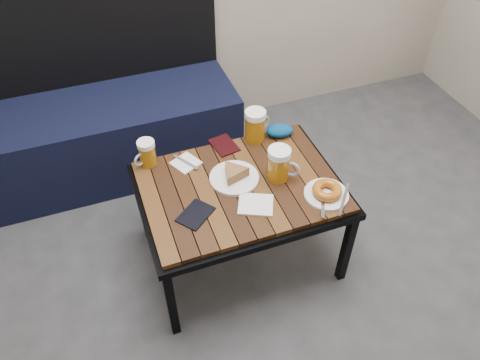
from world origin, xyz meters
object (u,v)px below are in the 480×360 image
object	(u,v)px
beer_mug_right	(279,164)
passport_navy	(196,214)
passport_burgundy	(224,145)
cafe_table	(240,192)
beer_mug_centre	(256,125)
plate_pie	(234,175)
beer_mug_left	(147,153)
bench	(105,128)
knit_pouch	(280,131)
plate_bagel	(327,192)

from	to	relation	value
beer_mug_right	passport_navy	size ratio (longest dim) A/B	1.10
beer_mug_right	passport_burgundy	bearing A→B (deg)	155.74
beer_mug_right	cafe_table	bearing A→B (deg)	-147.38
beer_mug_right	passport_burgundy	xyz separation A→B (m)	(-0.15, 0.27, -0.07)
cafe_table	beer_mug_centre	distance (m)	0.33
plate_pie	cafe_table	bearing A→B (deg)	-74.47
cafe_table	passport_navy	xyz separation A→B (m)	(-0.22, -0.10, 0.05)
beer_mug_left	plate_pie	size ratio (longest dim) A/B	0.58
bench	beer_mug_centre	distance (m)	0.91
cafe_table	beer_mug_centre	world-z (taller)	beer_mug_centre
bench	passport_burgundy	size ratio (longest dim) A/B	10.35
bench	beer_mug_left	distance (m)	0.66
passport_navy	cafe_table	bearing A→B (deg)	75.39
passport_burgundy	beer_mug_left	bearing A→B (deg)	170.25
passport_navy	beer_mug_right	bearing A→B (deg)	63.71
beer_mug_right	passport_navy	distance (m)	0.40
beer_mug_centre	plate_pie	size ratio (longest dim) A/B	0.73
beer_mug_centre	passport_burgundy	world-z (taller)	beer_mug_centre
cafe_table	passport_burgundy	bearing A→B (deg)	85.88
beer_mug_left	beer_mug_centre	world-z (taller)	beer_mug_centre
beer_mug_centre	bench	bearing A→B (deg)	113.00
passport_navy	knit_pouch	bearing A→B (deg)	85.72
beer_mug_centre	knit_pouch	world-z (taller)	beer_mug_centre
beer_mug_left	beer_mug_centre	size ratio (longest dim) A/B	0.80
passport_navy	plate_pie	bearing A→B (deg)	84.97
beer_mug_left	passport_navy	distance (m)	0.38
beer_mug_left	passport_navy	bearing A→B (deg)	79.37
bench	knit_pouch	bearing A→B (deg)	-38.79
beer_mug_centre	plate_bagel	xyz separation A→B (m)	(0.14, -0.44, -0.06)
bench	knit_pouch	size ratio (longest dim) A/B	11.26
knit_pouch	passport_burgundy	bearing A→B (deg)	176.49
plate_bagel	knit_pouch	xyz separation A→B (m)	(-0.02, 0.42, 0.01)
plate_pie	passport_burgundy	bearing A→B (deg)	82.24
beer_mug_left	bench	bearing A→B (deg)	-104.19
cafe_table	beer_mug_right	size ratio (longest dim) A/B	5.53
cafe_table	passport_navy	bearing A→B (deg)	-156.22
cafe_table	beer_mug_left	size ratio (longest dim) A/B	6.96
plate_bagel	passport_navy	bearing A→B (deg)	171.22
beer_mug_centre	beer_mug_right	xyz separation A→B (m)	(-0.00, -0.28, 0.00)
plate_pie	passport_navy	world-z (taller)	plate_pie
beer_mug_centre	passport_navy	bearing A→B (deg)	-161.87
bench	passport_navy	xyz separation A→B (m)	(0.25, -0.94, 0.20)
beer_mug_right	beer_mug_left	bearing A→B (deg)	-171.50
passport_navy	plate_bagel	bearing A→B (deg)	42.83
plate_bagel	knit_pouch	size ratio (longest dim) A/B	1.75
cafe_table	passport_navy	distance (m)	0.24
bench	plate_bagel	xyz separation A→B (m)	(0.77, -1.03, 0.22)
cafe_table	plate_bagel	size ratio (longest dim) A/B	3.85
bench	beer_mug_left	world-z (taller)	bench
cafe_table	plate_pie	world-z (taller)	plate_pie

